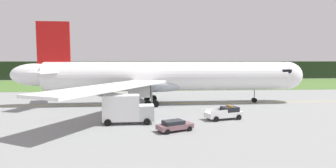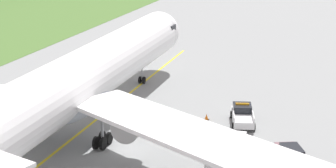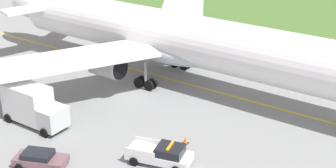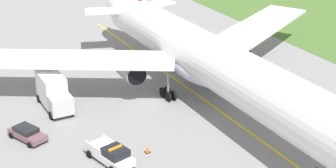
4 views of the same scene
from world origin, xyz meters
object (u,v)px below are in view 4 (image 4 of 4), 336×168
at_px(airliner, 207,59).
at_px(ops_pickup_truck, 111,154).
at_px(catering_truck, 53,92).
at_px(apron_cone, 147,149).
at_px(staff_car, 27,133).

distance_m(airliner, ops_pickup_truck, 17.13).
distance_m(airliner, catering_truck, 17.63).
distance_m(airliner, apron_cone, 14.15).
distance_m(airliner, staff_car, 21.08).
relative_size(ops_pickup_truck, apron_cone, 8.72).
xyz_separation_m(staff_car, apron_cone, (7.70, 9.71, -0.39)).
height_order(airliner, catering_truck, airliner).
bearing_deg(staff_car, catering_truck, 143.97).
xyz_separation_m(airliner, ops_pickup_truck, (7.77, -14.64, -4.30)).
distance_m(ops_pickup_truck, staff_car, 9.85).
distance_m(ops_pickup_truck, catering_truck, 13.97).
bearing_deg(ops_pickup_truck, apron_cone, 92.37).
relative_size(ops_pickup_truck, catering_truck, 0.84).
bearing_deg(catering_truck, apron_cone, 21.39).
distance_m(catering_truck, staff_car, 7.50).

